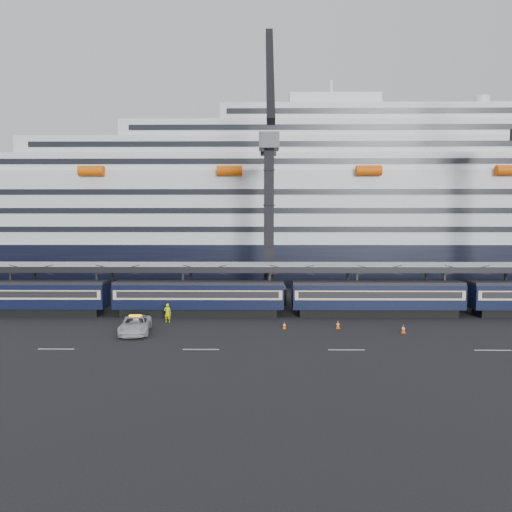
# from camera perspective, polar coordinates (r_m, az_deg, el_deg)

# --- Properties ---
(ground) EXTENTS (260.00, 260.00, 0.00)m
(ground) POSITION_cam_1_polar(r_m,az_deg,el_deg) (47.17, 27.47, -9.10)
(ground) COLOR black
(ground) RESTS_ON ground
(train) EXTENTS (133.05, 3.00, 4.05)m
(train) POSITION_cam_1_polar(r_m,az_deg,el_deg) (54.11, 18.31, -4.84)
(train) COLOR black
(train) RESTS_ON ground
(canopy) EXTENTS (130.00, 6.25, 5.53)m
(canopy) POSITION_cam_1_polar(r_m,az_deg,el_deg) (59.04, 21.49, -1.21)
(canopy) COLOR #9FA1A7
(canopy) RESTS_ON ground
(cruise_ship) EXTENTS (214.09, 28.84, 34.00)m
(cruise_ship) POSITION_cam_1_polar(r_m,az_deg,el_deg) (89.20, 13.59, 5.18)
(cruise_ship) COLOR black
(cruise_ship) RESTS_ON ground
(crane_dark_near) EXTENTS (4.50, 17.75, 35.08)m
(crane_dark_near) POSITION_cam_1_polar(r_m,az_deg,el_deg) (59.54, 1.62, 5.54)
(crane_dark_near) COLOR #4D4F55
(crane_dark_near) RESTS_ON ground
(pickup_truck) EXTENTS (3.48, 6.10, 1.60)m
(pickup_truck) POSITION_cam_1_polar(r_m,az_deg,el_deg) (45.15, -14.84, -8.31)
(pickup_truck) COLOR #B7B9BF
(pickup_truck) RESTS_ON ground
(worker) EXTENTS (0.75, 0.50, 2.02)m
(worker) POSITION_cam_1_polar(r_m,az_deg,el_deg) (49.11, -11.01, -7.01)
(worker) COLOR #C5DB0B
(worker) RESTS_ON ground
(traffic_cone_b) EXTENTS (0.35, 0.35, 0.71)m
(traffic_cone_b) POSITION_cam_1_polar(r_m,az_deg,el_deg) (45.68, 3.56, -8.62)
(traffic_cone_b) COLOR #EC5807
(traffic_cone_b) RESTS_ON ground
(traffic_cone_c) EXTENTS (0.41, 0.41, 0.81)m
(traffic_cone_c) POSITION_cam_1_polar(r_m,az_deg,el_deg) (46.40, 10.20, -8.42)
(traffic_cone_c) COLOR #EC5807
(traffic_cone_c) RESTS_ON ground
(traffic_cone_d) EXTENTS (0.42, 0.42, 0.83)m
(traffic_cone_d) POSITION_cam_1_polar(r_m,az_deg,el_deg) (46.08, 17.93, -8.62)
(traffic_cone_d) COLOR #EC5807
(traffic_cone_d) RESTS_ON ground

